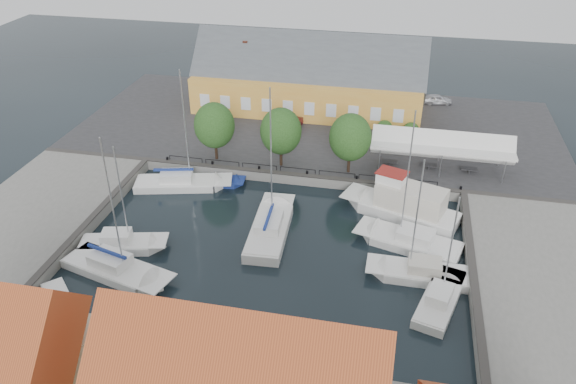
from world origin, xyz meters
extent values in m
plane|color=black|center=(0.00, 0.00, 0.00)|extent=(140.00, 140.00, 0.00)
cube|color=#2D2D30|center=(0.00, 23.00, 0.50)|extent=(56.00, 26.00, 1.00)
cube|color=slate|center=(-22.00, -2.00, 0.50)|extent=(12.00, 24.00, 1.00)
cube|color=slate|center=(22.00, -2.00, 0.50)|extent=(12.00, 24.00, 1.00)
cube|color=#383533|center=(0.00, 10.30, 1.06)|extent=(56.00, 0.60, 0.12)
cube|color=#383533|center=(-16.30, -2.00, 1.06)|extent=(0.60, 24.00, 0.12)
cube|color=#383533|center=(16.30, -2.00, 1.06)|extent=(0.60, 24.00, 0.12)
cylinder|color=black|center=(-14.00, 10.60, 1.20)|extent=(0.24, 0.24, 0.40)
cylinder|color=black|center=(-9.00, 10.60, 1.20)|extent=(0.24, 0.24, 0.40)
cylinder|color=black|center=(-4.00, 10.60, 1.20)|extent=(0.24, 0.24, 0.40)
cylinder|color=black|center=(1.00, 10.60, 1.20)|extent=(0.24, 0.24, 0.40)
cylinder|color=black|center=(6.00, 10.60, 1.20)|extent=(0.24, 0.24, 0.40)
cylinder|color=black|center=(11.00, 10.60, 1.20)|extent=(0.24, 0.24, 0.40)
cylinder|color=black|center=(16.00, 10.60, 1.20)|extent=(0.24, 0.24, 0.40)
cube|color=gold|center=(-2.00, 28.00, 3.25)|extent=(28.00, 10.00, 4.50)
cube|color=#474C51|center=(-2.00, 28.00, 6.75)|extent=(28.56, 7.60, 7.60)
cube|color=gold|center=(-12.00, 34.00, 2.75)|extent=(6.00, 6.00, 3.50)
cube|color=brown|center=(-10.00, 28.00, 8.60)|extent=(0.60, 0.60, 1.20)
cube|color=white|center=(14.00, 14.50, 3.70)|extent=(14.00, 4.00, 0.25)
cylinder|color=silver|center=(8.00, 12.70, 2.35)|extent=(0.10, 0.10, 2.70)
cylinder|color=silver|center=(8.00, 16.30, 2.35)|extent=(0.10, 0.10, 2.70)
cylinder|color=silver|center=(14.00, 12.70, 2.35)|extent=(0.10, 0.10, 2.70)
cylinder|color=silver|center=(14.00, 16.30, 2.35)|extent=(0.10, 0.10, 2.70)
cylinder|color=silver|center=(20.00, 12.70, 2.35)|extent=(0.10, 0.10, 2.70)
cylinder|color=silver|center=(20.00, 16.30, 2.35)|extent=(0.10, 0.10, 2.70)
cylinder|color=black|center=(-9.00, 12.00, 2.05)|extent=(0.30, 0.30, 2.10)
ellipsoid|color=#1F4318|center=(-9.00, 12.00, 4.88)|extent=(4.20, 4.20, 4.83)
cylinder|color=black|center=(-2.00, 12.00, 2.05)|extent=(0.30, 0.30, 2.10)
ellipsoid|color=#1F4318|center=(-2.00, 12.00, 4.88)|extent=(4.20, 4.20, 4.83)
cylinder|color=black|center=(5.00, 12.00, 2.05)|extent=(0.30, 0.30, 2.10)
ellipsoid|color=#1F4318|center=(5.00, 12.00, 4.88)|extent=(4.20, 4.20, 4.83)
imported|color=#B9BBC1|center=(14.14, 32.85, 1.64)|extent=(3.94, 2.03, 1.28)
imported|color=#50121A|center=(-2.80, 20.67, 1.70)|extent=(2.36, 4.49, 1.41)
cube|color=white|center=(-0.55, 0.56, 0.15)|extent=(3.51, 8.31, 1.50)
cube|color=white|center=(-0.60, 1.58, 0.94)|extent=(3.48, 9.93, 0.08)
cube|color=white|center=(-0.56, 0.77, 1.40)|extent=(2.26, 3.37, 0.90)
cylinder|color=silver|center=(-0.64, 2.19, 7.01)|extent=(0.12, 0.12, 12.23)
cube|color=navy|center=(-0.55, 0.56, 2.15)|extent=(0.45, 4.08, 0.22)
cube|color=white|center=(11.29, 6.27, 0.10)|extent=(9.43, 6.01, 1.80)
cube|color=white|center=(10.24, 6.63, 1.04)|extent=(11.06, 6.46, 0.08)
cube|color=beige|center=(11.29, 6.27, 2.10)|extent=(6.66, 4.64, 2.20)
cube|color=white|center=(9.41, 6.92, 3.50)|extent=(2.89, 2.51, 1.20)
cube|color=maroon|center=(9.41, 6.92, 4.15)|extent=(3.13, 2.68, 0.10)
cube|color=white|center=(12.04, 1.69, 0.05)|extent=(7.92, 5.01, 1.30)
cube|color=white|center=(11.16, 1.94, 0.74)|extent=(9.30, 5.30, 0.08)
cube|color=white|center=(11.86, 1.74, 1.20)|extent=(3.41, 2.84, 0.90)
cylinder|color=silver|center=(10.63, 2.10, 6.44)|extent=(0.12, 0.12, 11.49)
cube|color=white|center=(12.79, -2.27, 0.05)|extent=(6.43, 2.69, 1.30)
cube|color=white|center=(11.99, -2.26, 0.74)|extent=(7.71, 2.59, 0.08)
cube|color=beige|center=(12.63, -2.26, 1.20)|extent=(2.57, 1.83, 0.90)
cylinder|color=silver|center=(11.50, -2.26, 5.51)|extent=(0.12, 0.12, 9.63)
cube|color=white|center=(13.66, -5.64, 0.05)|extent=(3.86, 6.29, 1.30)
cube|color=white|center=(13.87, -4.93, 0.74)|extent=(4.10, 7.39, 0.08)
cube|color=white|center=(13.70, -5.50, 1.20)|extent=(2.17, 2.69, 0.90)
cylinder|color=silver|center=(13.99, -4.51, 4.80)|extent=(0.12, 0.12, 8.20)
cube|color=white|center=(-11.85, 7.18, 0.05)|extent=(8.30, 4.63, 1.30)
cube|color=white|center=(-10.90, 7.41, 0.74)|extent=(9.80, 4.89, 0.08)
cube|color=white|center=(-11.66, 7.22, 1.20)|extent=(3.51, 2.62, 0.90)
cylinder|color=silver|center=(-10.32, 7.55, 6.43)|extent=(0.12, 0.12, 11.45)
cube|color=navy|center=(-11.85, 7.18, 1.95)|extent=(3.87, 1.15, 0.22)
cube|color=white|center=(-12.82, -3.66, 0.05)|extent=(6.37, 3.73, 1.30)
cube|color=white|center=(-12.09, -3.49, 0.74)|extent=(7.51, 3.91, 0.08)
cube|color=white|center=(-12.67, -3.63, 1.20)|extent=(2.70, 2.15, 0.90)
cylinder|color=silver|center=(-11.65, -3.39, 5.13)|extent=(0.12, 0.12, 8.86)
cube|color=white|center=(-11.87, -6.61, 0.05)|extent=(8.27, 4.90, 1.30)
cube|color=white|center=(-10.93, -6.87, 0.74)|extent=(9.74, 5.19, 0.08)
cube|color=white|center=(-11.68, -6.66, 1.20)|extent=(3.53, 2.76, 0.90)
cylinder|color=silver|center=(-10.37, -7.02, 6.41)|extent=(0.12, 0.12, 11.42)
cube|color=navy|center=(-11.87, -6.61, 1.95)|extent=(3.80, 1.23, 0.22)
cube|color=white|center=(-14.21, -10.41, 0.05)|extent=(3.57, 3.55, 0.90)
cube|color=white|center=(-13.91, -10.71, 0.54)|extent=(4.01, 3.99, 0.08)
cube|color=navy|center=(-8.01, 8.70, 0.05)|extent=(4.19, 2.40, 0.80)
cube|color=navy|center=(-7.51, 8.75, 0.49)|extent=(4.98, 2.40, 0.08)
cube|color=#B75327|center=(4.00, -23.00, 9.75)|extent=(12.36, 6.50, 6.50)
cube|color=brown|center=(1.00, -23.00, 11.40)|extent=(0.70, 0.70, 1.00)
cube|color=brown|center=(6.40, -23.00, 11.30)|extent=(0.60, 0.60, 0.80)
camera|label=1|loc=(9.34, -38.30, 28.35)|focal=35.00mm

